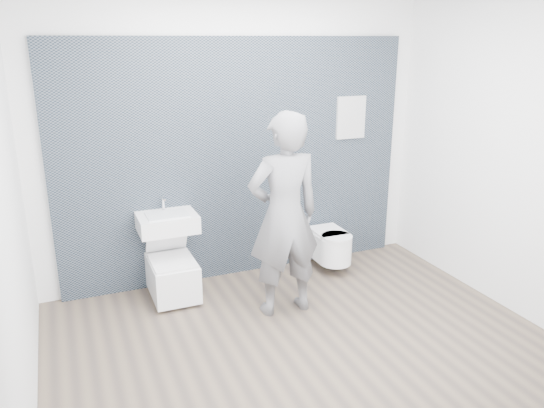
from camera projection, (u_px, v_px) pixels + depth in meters
name	position (u px, v px, depth m)	size (l,w,h in m)	color
ground	(300.00, 339.00, 4.38)	(4.00, 4.00, 0.00)	brown
room_shell	(303.00, 130.00, 3.86)	(4.00, 4.00, 4.00)	white
tile_wall	(241.00, 270.00, 5.67)	(3.60, 0.06, 2.40)	black
washbasin	(167.00, 222.00, 4.96)	(0.54, 0.41, 0.41)	white
toilet_square	(172.00, 275.00, 5.03)	(0.41, 0.60, 0.75)	white
toilet_rounded	(331.00, 246.00, 5.64)	(0.34, 0.58, 0.31)	white
info_placard	(345.00, 255.00, 6.09)	(0.34, 0.03, 0.45)	white
visitor	(284.00, 216.00, 4.59)	(0.66, 0.44, 1.82)	slate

